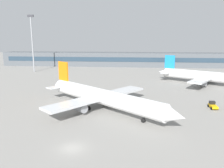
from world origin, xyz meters
TOP-DOWN VIEW (x-y plane):
  - ground_plane at (0.00, 40.00)m, footprint 400.00×400.00m
  - terminal_building at (0.00, 113.11)m, footprint 153.30×12.13m
  - airplane_near at (2.35, 21.15)m, footprint 37.71×32.02m
  - airplane_mid at (40.48, 55.91)m, footprint 39.39×28.79m
  - baggage_tug_yellow at (31.44, 25.27)m, footprint 1.84×3.62m
  - floodlight_tower_west at (-44.45, 83.08)m, footprint 3.20×0.80m

SIDE VIEW (x-z plane):
  - ground_plane at x=0.00m, z-range 0.00..0.00m
  - baggage_tug_yellow at x=31.44m, z-range -0.08..1.67m
  - airplane_mid at x=40.48m, z-range -2.15..8.88m
  - airplane_near at x=2.35m, z-range -2.21..9.10m
  - terminal_building at x=0.00m, z-range 0.00..9.00m
  - floodlight_tower_west at x=-44.45m, z-range 2.09..32.45m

